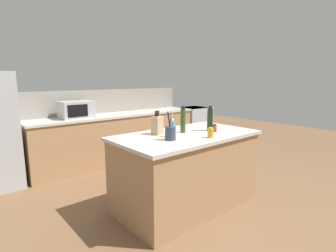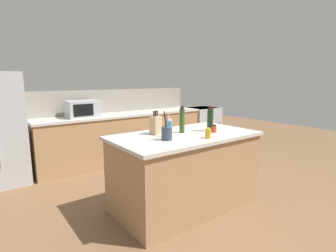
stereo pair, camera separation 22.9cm
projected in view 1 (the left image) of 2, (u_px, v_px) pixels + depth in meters
ground_plane at (185, 204)px, 3.40m from camera, size 14.00×14.00×0.00m
back_counter_run at (119, 137)px, 5.16m from camera, size 3.40×0.66×0.94m
wall_backsplash at (110, 101)px, 5.27m from camera, size 3.36×0.03×0.46m
kitchen_island at (186, 170)px, 3.32m from camera, size 1.80×1.00×0.94m
range_oven at (194, 125)px, 6.51m from camera, size 0.76×0.65×0.92m
microwave at (76, 110)px, 4.53m from camera, size 0.55×0.39×0.29m
knife_block at (157, 125)px, 3.19m from camera, size 0.15×0.13×0.29m
utensil_crock at (170, 133)px, 2.90m from camera, size 0.12×0.12×0.32m
olive_oil_bottle at (183, 120)px, 3.29m from camera, size 0.07×0.07×0.34m
honey_jar at (211, 133)px, 3.02m from camera, size 0.07×0.07×0.12m
dish_soap_bottle at (172, 128)px, 3.06m from camera, size 0.07×0.07×0.21m
wine_bottle at (210, 119)px, 3.41m from camera, size 0.08×0.08×0.33m
spice_jar_paprika at (214, 128)px, 3.35m from camera, size 0.06×0.06×0.10m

